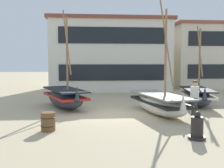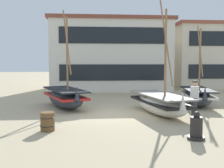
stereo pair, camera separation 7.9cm
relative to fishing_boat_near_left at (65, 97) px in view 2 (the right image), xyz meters
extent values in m
plane|color=tan|center=(2.56, -1.97, -0.60)|extent=(120.00, 120.00, 0.00)
ellipsoid|color=#2D333D|center=(-0.01, 0.02, -0.07)|extent=(2.93, 4.39, 1.07)
cube|color=red|center=(-0.01, 0.02, 0.07)|extent=(2.88, 4.24, 0.13)
cube|color=black|center=(-0.01, 0.02, 0.42)|extent=(2.94, 4.33, 0.07)
cone|color=#2D333D|center=(0.76, -1.82, 0.41)|extent=(0.38, 0.38, 0.75)
cylinder|color=olive|center=(0.19, -0.46, 2.25)|extent=(0.10, 0.10, 4.20)
cylinder|color=olive|center=(0.19, -0.46, 3.05)|extent=(0.54, 1.18, 3.49)
cube|color=olive|center=(-0.13, 0.31, 0.31)|extent=(1.33, 0.67, 0.06)
ellipsoid|color=silver|center=(4.79, -2.24, -0.10)|extent=(2.26, 4.67, 0.99)
cube|color=black|center=(4.79, -2.24, 0.02)|extent=(2.24, 4.49, 0.12)
cube|color=gray|center=(4.79, -2.24, 0.35)|extent=(2.28, 4.59, 0.07)
cone|color=silver|center=(5.19, -4.35, 0.34)|extent=(0.34, 0.34, 0.69)
cylinder|color=olive|center=(4.89, -2.79, 2.23)|extent=(0.10, 0.10, 4.28)
cylinder|color=olive|center=(4.89, -2.79, 3.03)|extent=(0.35, 1.49, 4.30)
cube|color=olive|center=(4.72, -1.91, 0.24)|extent=(1.37, 0.42, 0.06)
ellipsoid|color=#2D333D|center=(7.69, 0.15, -0.10)|extent=(2.04, 3.94, 1.00)
cube|color=silver|center=(7.69, 0.15, 0.03)|extent=(2.03, 3.80, 0.12)
cube|color=black|center=(7.69, 0.15, 0.36)|extent=(2.07, 3.87, 0.07)
cone|color=#2D333D|center=(7.36, -1.62, 0.35)|extent=(0.32, 0.32, 0.70)
cylinder|color=olive|center=(7.60, -0.31, 1.97)|extent=(0.10, 0.10, 3.74)
cylinder|color=olive|center=(7.60, -0.31, 2.62)|extent=(0.35, 1.55, 2.94)
cube|color=olive|center=(7.74, 0.43, 0.25)|extent=(1.33, 0.39, 0.06)
cylinder|color=#33333D|center=(6.27, -2.92, -0.16)|extent=(0.26, 0.26, 0.88)
cube|color=silver|center=(6.27, -2.92, 0.55)|extent=(0.42, 0.37, 0.54)
sphere|color=tan|center=(6.27, -2.92, 0.94)|extent=(0.22, 0.22, 0.22)
cylinder|color=#2D2823|center=(6.27, -2.92, 1.06)|extent=(0.24, 0.24, 0.05)
cylinder|color=black|center=(4.90, -6.47, -0.55)|extent=(0.58, 0.58, 0.10)
cylinder|color=black|center=(4.90, -6.47, -0.18)|extent=(0.40, 0.40, 0.65)
sphere|color=black|center=(4.90, -6.47, 0.22)|extent=(0.22, 0.22, 0.22)
cylinder|color=brown|center=(-0.17, -4.98, -0.25)|extent=(0.52, 0.52, 0.70)
torus|color=black|center=(-0.17, -4.98, -0.10)|extent=(0.56, 0.56, 0.03)
torus|color=black|center=(-0.17, -4.98, -0.40)|extent=(0.56, 0.56, 0.03)
cube|color=silver|center=(3.30, 10.68, 2.49)|extent=(10.57, 6.96, 6.18)
cube|color=brown|center=(3.30, 10.68, 5.73)|extent=(11.00, 7.24, 0.30)
cube|color=black|center=(3.30, 7.17, 1.10)|extent=(8.88, 0.06, 1.36)
cube|color=black|center=(3.30, 7.17, 4.19)|extent=(8.88, 0.06, 1.36)
cube|color=beige|center=(13.98, 12.45, 2.47)|extent=(8.14, 6.70, 6.14)
cube|color=brown|center=(13.98, 12.45, 5.70)|extent=(8.46, 6.97, 0.30)
cube|color=black|center=(13.98, 9.07, 1.09)|extent=(6.84, 0.06, 1.35)
camera|label=1|loc=(1.36, -14.66, 1.93)|focal=41.91mm
camera|label=2|loc=(1.44, -14.66, 1.93)|focal=41.91mm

